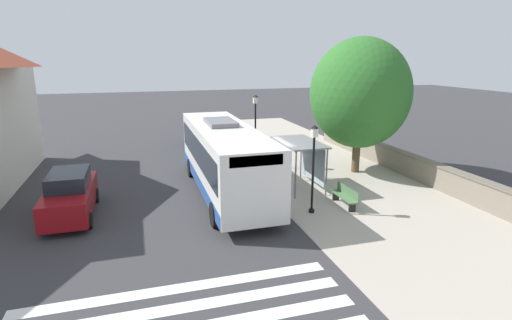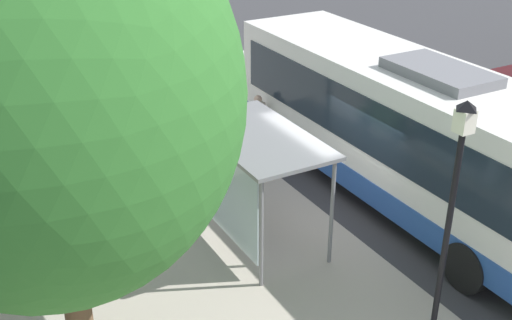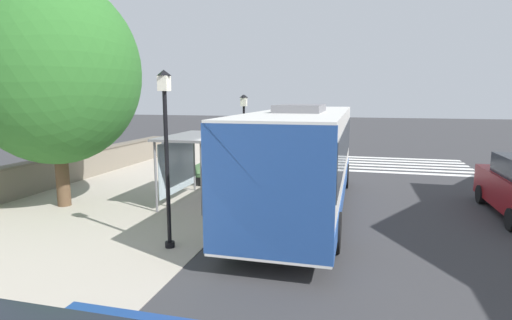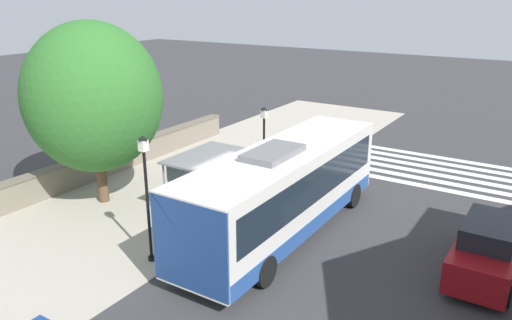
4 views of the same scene
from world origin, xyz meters
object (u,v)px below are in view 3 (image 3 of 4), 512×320
bus (303,156)px  bench (204,172)px  pedestrian (278,161)px  street_lamp_near (166,145)px  street_lamp_far (244,131)px  shade_tree (54,72)px  bus_shelter (193,145)px

bus → bench: (-4.76, 3.25, -1.33)m
pedestrian → street_lamp_near: (-1.12, -8.06, 1.63)m
street_lamp_far → shade_tree: shade_tree is taller
bus_shelter → street_lamp_far: (0.92, 3.34, 0.25)m
street_lamp_far → pedestrian: bearing=18.2°
pedestrian → street_lamp_near: 8.30m
pedestrian → bench: (-3.13, -0.75, -0.47)m
pedestrian → street_lamp_far: (-1.38, -0.46, 1.33)m
street_lamp_near → street_lamp_far: bearing=92.0°
bus_shelter → shade_tree: shade_tree is taller
bus_shelter → street_lamp_near: street_lamp_near is taller
bus → street_lamp_near: (-2.75, -4.07, 0.76)m
bench → shade_tree: shade_tree is taller
pedestrian → street_lamp_far: 1.97m
pedestrian → bus_shelter: bearing=-121.2°
bus_shelter → bench: 3.52m
bus_shelter → street_lamp_near: bearing=-74.5°
bus_shelter → pedestrian: (2.30, 3.80, -1.08)m
street_lamp_near → street_lamp_far: 7.62m
bus → bus_shelter: bearing=177.1°
pedestrian → street_lamp_far: bearing=-161.8°
bus_shelter → pedestrian: 4.57m
bench → street_lamp_near: street_lamp_near is taller
bus → bench: size_ratio=5.75×
pedestrian → shade_tree: 9.12m
bus → bus_shelter: 3.94m
bus → pedestrian: bus is taller
bus_shelter → pedestrian: bearing=58.8°
bus_shelter → shade_tree: (-4.08, -1.66, 2.49)m
bus_shelter → street_lamp_far: 3.48m
bus → bus_shelter: size_ratio=3.15×
bus → street_lamp_far: bearing=130.4°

